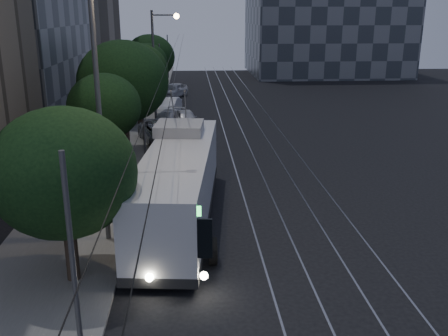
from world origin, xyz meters
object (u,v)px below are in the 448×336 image
at_px(trolleybus, 179,183).
at_px(streetlamp_far, 159,57).
at_px(car_white_c, 169,106).
at_px(pickup_silver, 163,133).
at_px(car_white_a, 186,119).
at_px(car_white_b, 168,118).
at_px(streetlamp_near, 108,78).
at_px(car_white_d, 174,90).

relative_size(trolleybus, streetlamp_far, 1.42).
distance_m(trolleybus, car_white_c, 24.81).
relative_size(pickup_silver, car_white_c, 1.30).
bearing_deg(car_white_a, car_white_c, 95.53).
height_order(car_white_b, streetlamp_far, streetlamp_far).
bearing_deg(pickup_silver, car_white_a, 56.74).
xyz_separation_m(streetlamp_near, streetlamp_far, (0.57, 22.15, -1.11)).
distance_m(trolleybus, car_white_d, 34.25).
distance_m(trolleybus, pickup_silver, 13.86).
relative_size(car_white_d, streetlamp_far, 0.50).
height_order(trolleybus, car_white_b, trolleybus).
height_order(trolleybus, car_white_d, trolleybus).
xyz_separation_m(pickup_silver, streetlamp_near, (-1.07, -15.74, 5.87)).
height_order(car_white_c, streetlamp_near, streetlamp_near).
height_order(car_white_b, car_white_c, car_white_c).
height_order(pickup_silver, car_white_c, pickup_silver).
distance_m(trolleybus, car_white_b, 19.83).
distance_m(trolleybus, car_white_a, 19.28).
distance_m(pickup_silver, streetlamp_far, 8.00).
bearing_deg(car_white_d, streetlamp_near, -69.13).
bearing_deg(trolleybus, car_white_a, 95.26).
xyz_separation_m(car_white_a, car_white_c, (-1.60, 5.50, 0.04)).
height_order(streetlamp_near, streetlamp_far, streetlamp_near).
height_order(car_white_c, streetlamp_far, streetlamp_far).
xyz_separation_m(trolleybus, car_white_c, (-1.40, 24.75, -1.05)).
distance_m(car_white_c, streetlamp_near, 27.41).
bearing_deg(streetlamp_near, car_white_a, 82.83).
bearing_deg(streetlamp_near, car_white_b, 86.87).
xyz_separation_m(car_white_a, streetlamp_near, (-2.67, -21.24, 5.98)).
distance_m(pickup_silver, car_white_a, 5.73).
bearing_deg(car_white_a, streetlamp_far, 145.94).
distance_m(car_white_a, car_white_c, 5.73).
bearing_deg(streetlamp_near, trolleybus, 38.85).
bearing_deg(car_white_b, car_white_c, 109.99).
bearing_deg(car_white_d, car_white_a, -61.72).
bearing_deg(streetlamp_far, car_white_b, -33.43).
relative_size(car_white_d, streetlamp_near, 0.41).
bearing_deg(car_white_b, trolleybus, -67.65).
bearing_deg(car_white_a, trolleybus, -101.28).
xyz_separation_m(pickup_silver, car_white_d, (0.18, 20.46, -0.03)).
xyz_separation_m(trolleybus, streetlamp_near, (-2.47, -1.99, 4.90)).
height_order(car_white_a, car_white_b, car_white_a).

